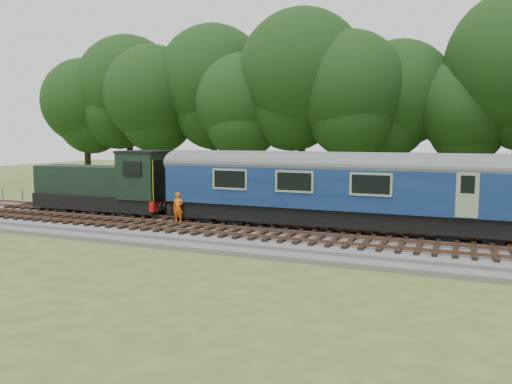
% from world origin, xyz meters
% --- Properties ---
extents(ground, '(120.00, 120.00, 0.00)m').
position_xyz_m(ground, '(0.00, 0.00, 0.00)').
color(ground, '#465F23').
rests_on(ground, ground).
extents(ballast, '(70.00, 7.00, 0.35)m').
position_xyz_m(ballast, '(0.00, 0.00, 0.17)').
color(ballast, '#4C4C4F').
rests_on(ballast, ground).
extents(track_north, '(67.20, 2.40, 0.21)m').
position_xyz_m(track_north, '(0.00, 1.40, 0.42)').
color(track_north, black).
rests_on(track_north, ballast).
extents(track_south, '(67.20, 2.40, 0.21)m').
position_xyz_m(track_south, '(0.00, -1.60, 0.42)').
color(track_south, black).
rests_on(track_south, ballast).
extents(fence, '(64.00, 0.12, 1.00)m').
position_xyz_m(fence, '(0.00, 4.50, 0.00)').
color(fence, '#6B6054').
rests_on(fence, ground).
extents(tree_line, '(70.00, 8.00, 18.00)m').
position_xyz_m(tree_line, '(0.00, 22.00, 0.00)').
color(tree_line, black).
rests_on(tree_line, ground).
extents(dmu_railcar, '(18.05, 2.86, 3.88)m').
position_xyz_m(dmu_railcar, '(4.36, 1.40, 2.61)').
color(dmu_railcar, black).
rests_on(dmu_railcar, ground).
extents(shunter_loco, '(8.91, 2.60, 3.38)m').
position_xyz_m(shunter_loco, '(-9.57, 1.40, 1.97)').
color(shunter_loco, black).
rests_on(shunter_loco, ground).
extents(worker, '(0.59, 0.39, 1.61)m').
position_xyz_m(worker, '(-3.89, -0.01, 1.16)').
color(worker, orange).
rests_on(worker, ballast).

